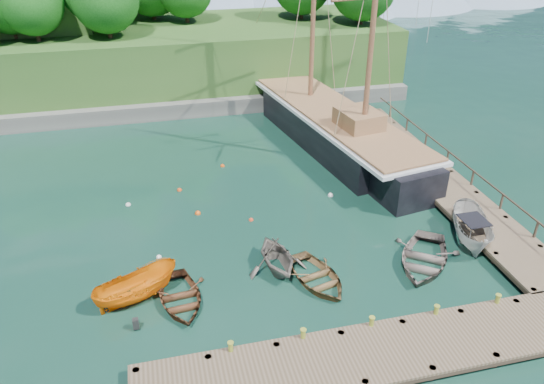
{
  "coord_description": "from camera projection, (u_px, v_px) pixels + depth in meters",
  "views": [
    {
      "loc": [
        -6.04,
        -20.36,
        16.43
      ],
      "look_at": [
        0.07,
        4.64,
        2.0
      ],
      "focal_mm": 35.0,
      "sensor_mm": 36.0,
      "label": 1
    }
  ],
  "objects": [
    {
      "name": "headland",
      "position": [
        62.0,
        34.0,
        47.73
      ],
      "size": [
        51.0,
        19.31,
        12.9
      ],
      "color": "#474744",
      "rests_on": "ground"
    },
    {
      "name": "mooring_buoy_2",
      "position": [
        251.0,
        220.0,
        30.65
      ],
      "size": [
        0.28,
        0.28,
        0.28
      ],
      "primitive_type": "sphere",
      "color": "red",
      "rests_on": "ground"
    },
    {
      "name": "bollard_4",
      "position": [
        494.0,
        313.0,
        23.87
      ],
      "size": [
        0.26,
        0.26,
        0.45
      ],
      "primitive_type": "cylinder",
      "color": "olive",
      "rests_on": "ground"
    },
    {
      "name": "cabin_boat_white",
      "position": [
        469.0,
        242.0,
        28.73
      ],
      "size": [
        3.39,
        5.05,
        1.83
      ],
      "primitive_type": "imported",
      "rotation": [
        0.0,
        0.0,
        -0.38
      ],
      "color": "beige",
      "rests_on": "ground"
    },
    {
      "name": "bollard_2",
      "position": [
        370.0,
        336.0,
        22.62
      ],
      "size": [
        0.26,
        0.26,
        0.45
      ],
      "primitive_type": "cylinder",
      "color": "olive",
      "rests_on": "ground"
    },
    {
      "name": "dock_near",
      "position": [
        385.0,
        352.0,
        21.23
      ],
      "size": [
        20.0,
        3.2,
        1.1
      ],
      "color": "brown",
      "rests_on": "ground"
    },
    {
      "name": "mooring_buoy_5",
      "position": [
        223.0,
        166.0,
        36.76
      ],
      "size": [
        0.31,
        0.31,
        0.31
      ],
      "primitive_type": "sphere",
      "color": "#D64A0D",
      "rests_on": "ground"
    },
    {
      "name": "mooring_buoy_3",
      "position": [
        330.0,
        196.0,
        33.15
      ],
      "size": [
        0.35,
        0.35,
        0.35
      ],
      "primitive_type": "sphere",
      "color": "silver",
      "rests_on": "ground"
    },
    {
      "name": "rowboat_2",
      "position": [
        317.0,
        282.0,
        25.75
      ],
      "size": [
        3.8,
        4.63,
        0.84
      ],
      "primitive_type": "imported",
      "rotation": [
        0.0,
        0.0,
        0.25
      ],
      "color": "brown",
      "rests_on": "ground"
    },
    {
      "name": "bollard_1",
      "position": [
        303.0,
        348.0,
        22.0
      ],
      "size": [
        0.26,
        0.26,
        0.45
      ],
      "primitive_type": "cylinder",
      "color": "olive",
      "rests_on": "ground"
    },
    {
      "name": "bollard_0",
      "position": [
        231.0,
        361.0,
        21.38
      ],
      "size": [
        0.26,
        0.26,
        0.45
      ],
      "primitive_type": "cylinder",
      "color": "olive",
      "rests_on": "ground"
    },
    {
      "name": "mooring_buoy_1",
      "position": [
        198.0,
        214.0,
        31.29
      ],
      "size": [
        0.35,
        0.35,
        0.35
      ],
      "primitive_type": "sphere",
      "color": "#DC5412",
      "rests_on": "ground"
    },
    {
      "name": "mooring_buoy_4",
      "position": [
        179.0,
        190.0,
        33.76
      ],
      "size": [
        0.32,
        0.32,
        0.32
      ],
      "primitive_type": "sphere",
      "color": "#D24515",
      "rests_on": "ground"
    },
    {
      "name": "bollard_3",
      "position": [
        434.0,
        324.0,
        23.25
      ],
      "size": [
        0.26,
        0.26,
        0.45
      ],
      "primitive_type": "cylinder",
      "color": "olive",
      "rests_on": "ground"
    },
    {
      "name": "mooring_buoy_0",
      "position": [
        159.0,
        258.0,
        27.5
      ],
      "size": [
        0.28,
        0.28,
        0.28
      ],
      "primitive_type": "sphere",
      "color": "silver",
      "rests_on": "ground"
    },
    {
      "name": "dock_east",
      "position": [
        433.0,
        175.0,
        34.63
      ],
      "size": [
        3.2,
        24.0,
        1.1
      ],
      "color": "brown",
      "rests_on": "ground"
    },
    {
      "name": "motorboat_orange",
      "position": [
        138.0,
        299.0,
        24.66
      ],
      "size": [
        4.38,
        3.0,
        1.59
      ],
      "primitive_type": "imported",
      "rotation": [
        0.0,
        0.0,
        1.96
      ],
      "color": "orange",
      "rests_on": "ground"
    },
    {
      "name": "rowboat_1",
      "position": [
        277.0,
        269.0,
        26.69
      ],
      "size": [
        3.37,
        3.79,
        1.84
      ],
      "primitive_type": "imported",
      "rotation": [
        0.0,
        0.0,
        0.11
      ],
      "color": "#645D54",
      "rests_on": "ground"
    },
    {
      "name": "rowboat_0",
      "position": [
        180.0,
        303.0,
        24.47
      ],
      "size": [
        3.22,
        4.24,
        0.82
      ],
      "primitive_type": "imported",
      "rotation": [
        0.0,
        0.0,
        0.1
      ],
      "color": "#4D2D19",
      "rests_on": "ground"
    },
    {
      "name": "ground",
      "position": [
        293.0,
        271.0,
        26.53
      ],
      "size": [
        160.0,
        160.0,
        0.0
      ],
      "primitive_type": "plane",
      "color": "#103224",
      "rests_on": "ground"
    },
    {
      "name": "mooring_buoy_6",
      "position": [
        128.0,
        205.0,
        32.15
      ],
      "size": [
        0.32,
        0.32,
        0.32
      ],
      "primitive_type": "sphere",
      "color": "silver",
      "rests_on": "ground"
    },
    {
      "name": "rowboat_3",
      "position": [
        422.0,
        264.0,
        27.01
      ],
      "size": [
        5.61,
        5.91,
        1.0
      ],
      "primitive_type": "imported",
      "rotation": [
        0.0,
        0.0,
        -0.63
      ],
      "color": "#695D56",
      "rests_on": "ground"
    },
    {
      "name": "schooner",
      "position": [
        334.0,
        130.0,
        39.49
      ],
      "size": [
        8.33,
        27.5,
        20.27
      ],
      "rotation": [
        0.0,
        0.0,
        0.17
      ],
      "color": "black",
      "rests_on": "ground"
    }
  ]
}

